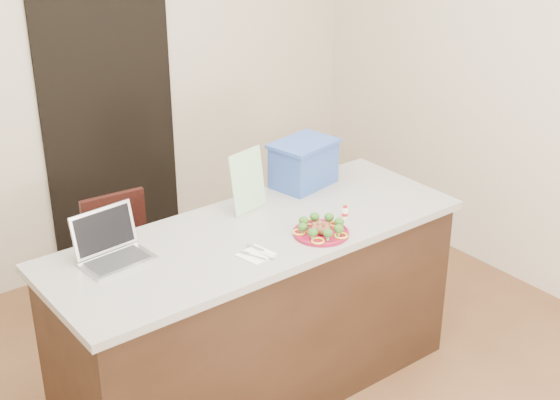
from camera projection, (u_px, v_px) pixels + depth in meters
room_shell at (291, 102)px, 3.22m from camera, size 4.00×4.00×4.00m
doorway at (110, 118)px, 4.96m from camera, size 0.90×0.02×2.00m
island at (258, 312)px, 3.89m from camera, size 2.06×0.76×0.92m
plate at (321, 233)px, 3.65m from camera, size 0.26×0.26×0.02m
meatballs at (322, 228)px, 3.64m from camera, size 0.11×0.11×0.04m
broccoli at (321, 225)px, 3.64m from camera, size 0.22×0.22×0.04m
pepper_rings at (321, 231)px, 3.65m from camera, size 0.25×0.26×0.01m
napkin at (256, 255)px, 3.47m from camera, size 0.16×0.16×0.01m
fork at (251, 254)px, 3.47m from camera, size 0.05×0.14×0.00m
knife at (263, 253)px, 3.48m from camera, size 0.04×0.18×0.01m
yogurt_bottle at (345, 213)px, 3.81m from camera, size 0.03×0.03×0.06m
laptop at (110, 246)px, 3.43m from camera, size 0.32×0.26×0.21m
leaflet at (248, 181)px, 3.84m from camera, size 0.22×0.09×0.31m
blue_box at (304, 163)px, 4.14m from camera, size 0.38×0.31×0.25m
chair at (125, 258)px, 4.38m from camera, size 0.40×0.40×0.83m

